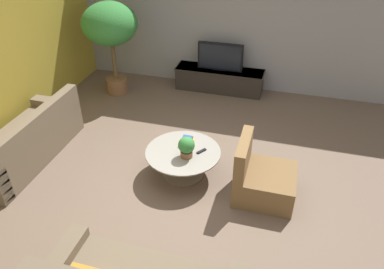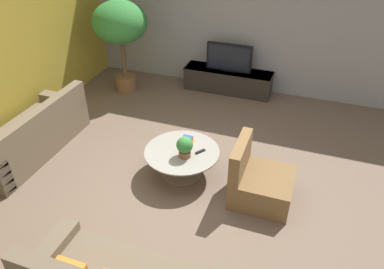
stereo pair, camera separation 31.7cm
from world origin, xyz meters
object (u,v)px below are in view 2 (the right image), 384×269
Objects in this scene: potted_palm_tall at (120,26)px; potted_plant_tabletop at (185,146)px; media_console at (228,80)px; coffee_table at (182,158)px; armchair_wicker at (259,182)px; television at (229,58)px; couch_by_wall at (31,137)px.

potted_plant_tabletop is at bearing -46.46° from potted_palm_tall.
coffee_table is at bearing -88.46° from media_console.
potted_palm_tall reaches higher than potted_plant_tabletop.
media_console is 2.40m from potted_palm_tall.
media_console is 5.82× the size of potted_plant_tabletop.
armchair_wicker reaches higher than potted_plant_tabletop.
television is 1.07× the size of armchair_wicker.
coffee_table is 0.52× the size of couch_by_wall.
potted_palm_tall reaches higher than media_console.
media_console is at bearing 93.09° from potted_plant_tabletop.
potted_palm_tall is (-3.25, 2.32, 1.08)m from armchair_wicker.
couch_by_wall is at bearing -127.16° from television.
armchair_wicker is (1.16, -0.14, -0.02)m from coffee_table.
television is 2.89m from coffee_table.
media_console is 0.99× the size of potted_palm_tall.
media_console is 3.24m from armchair_wicker.
potted_palm_tall is (0.37, 2.47, 1.07)m from couch_by_wall.
couch_by_wall is at bearing -98.43° from potted_palm_tall.
couch_by_wall is 2.72m from potted_palm_tall.
television is (0.00, -0.00, 0.49)m from media_console.
armchair_wicker is at bearing -6.75° from coffee_table.
couch_by_wall is (-2.38, -3.15, 0.04)m from media_console.
television is at bearing 142.84° from couch_by_wall.
couch_by_wall is at bearing -173.38° from coffee_table.
armchair_wicker is (3.62, 0.15, -0.01)m from couch_by_wall.
media_console is at bearing 18.46° from potted_palm_tall.
potted_plant_tabletop is (2.54, 0.18, 0.30)m from couch_by_wall.
television is 3.97m from couch_by_wall.
couch_by_wall is (-2.46, -0.29, -0.01)m from coffee_table.
media_console reaches higher than coffee_table.
television is 0.50× the size of potted_palm_tall.
television reaches higher than media_console.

